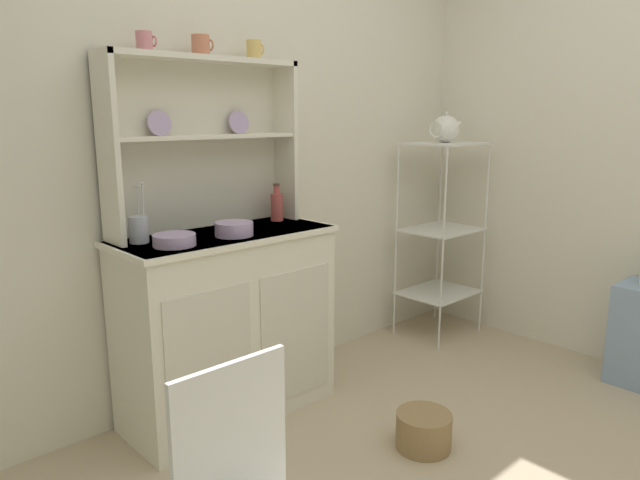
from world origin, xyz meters
name	(u,v)px	position (x,y,z in m)	size (l,w,h in m)	color
wall_back	(246,142)	(0.00, 1.62, 1.25)	(3.84, 0.05, 2.50)	silver
hutch_cabinet	(228,323)	(-0.32, 1.37, 0.45)	(1.00, 0.45, 0.87)	silver
hutch_shelf_unit	(201,132)	(-0.32, 1.53, 1.31)	(0.93, 0.18, 0.77)	silver
bakers_rack	(441,221)	(1.26, 1.32, 0.74)	(0.47, 0.37, 1.22)	silver
floor_basket	(424,431)	(0.11, 0.56, 0.08)	(0.24, 0.24, 0.16)	#93754C
cup_rose_0	(145,41)	(-0.58, 1.49, 1.67)	(0.08, 0.07, 0.08)	#D17A84
cup_terracotta_1	(201,45)	(-0.32, 1.49, 1.68)	(0.09, 0.08, 0.09)	#C67556
cup_gold_2	(254,50)	(-0.04, 1.49, 1.68)	(0.08, 0.07, 0.09)	#DBB760
bowl_mixing_large	(174,240)	(-0.61, 1.29, 0.89)	(0.17, 0.17, 0.05)	#B79ECC
bowl_floral_medium	(234,229)	(-0.32, 1.29, 0.90)	(0.17, 0.17, 0.06)	#B79ECC
jam_bottle	(277,206)	(0.05, 1.45, 0.94)	(0.06, 0.06, 0.19)	#B74C47
utensil_jar	(139,229)	(-0.68, 1.45, 0.93)	(0.08, 0.08, 0.25)	#B2B7C6
porcelain_teapot	(445,129)	(1.26, 1.32, 1.30)	(0.25, 0.16, 0.18)	white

